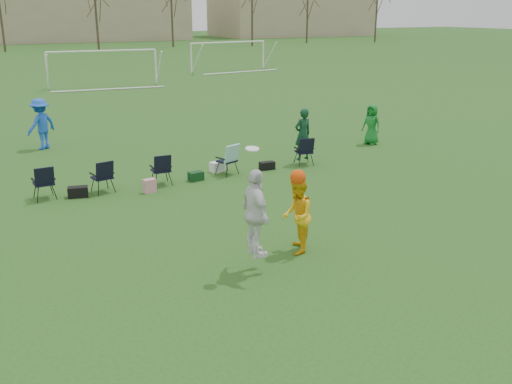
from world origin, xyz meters
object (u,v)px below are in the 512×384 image
fielder_blue (41,124)px  goal_right (229,48)px  center_contest (278,214)px  fielder_green_far (372,124)px  goal_mid (102,58)px

fielder_blue → goal_right: 29.77m
center_contest → fielder_green_far: bearing=43.5°
fielder_blue → goal_right: bearing=-162.9°
fielder_blue → goal_mid: size_ratio=0.26×
fielder_green_far → center_contest: bearing=-67.2°
fielder_green_far → goal_mid: bearing=173.5°
goal_mid → goal_right: size_ratio=1.01×
center_contest → goal_right: (14.84, 36.58, 0.87)m
fielder_green_far → goal_mid: goal_mid is taller
center_contest → goal_right: size_ratio=0.35×
fielder_green_far → fielder_blue: bearing=-133.1°
fielder_blue → fielder_green_far: 12.70m
goal_mid → goal_right: bearing=30.6°
fielder_green_far → goal_right: size_ratio=0.21×
fielder_blue → goal_mid: bearing=-144.4°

